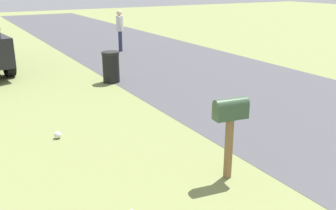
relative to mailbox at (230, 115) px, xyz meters
name	(u,v)px	position (x,y,z in m)	size (l,w,h in m)	color
road_asphalt	(321,115)	(1.20, -3.66, -1.04)	(60.00, 6.09, 0.01)	#47474C
mailbox	(230,115)	(0.00, 0.00, 0.00)	(0.27, 0.55, 1.30)	brown
trash_bin	(111,67)	(6.36, -0.62, -0.58)	(0.52, 0.52, 0.92)	black
pedestrian	(120,28)	(11.06, -2.93, -0.04)	(0.48, 0.30, 1.73)	#2D3351
litter_bag_near_hydrant	(58,135)	(2.87, 1.91, -0.97)	(0.14, 0.14, 0.14)	silver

